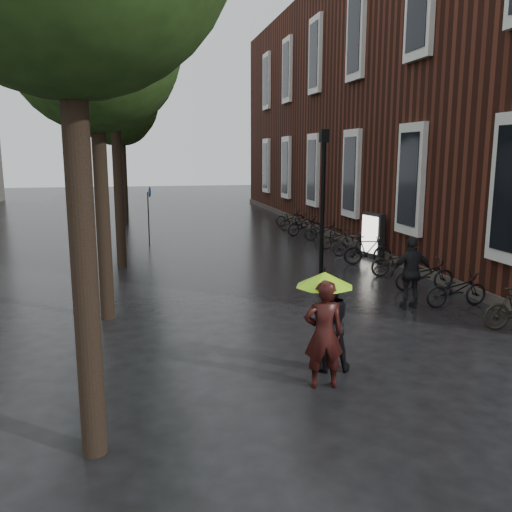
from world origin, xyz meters
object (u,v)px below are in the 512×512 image
object	(u,v)px
person_black	(328,322)
pedestrian_walking	(412,273)
lamp_post	(323,191)
parked_bicycles	(350,243)
ad_lightbox	(373,235)
person_burgundy	(324,334)

from	to	relation	value
person_black	pedestrian_walking	size ratio (longest dim) A/B	0.97
pedestrian_walking	lamp_post	distance (m)	3.91
parked_bicycles	person_black	bearing A→B (deg)	-114.20
ad_lightbox	lamp_post	bearing A→B (deg)	-145.97
person_burgundy	parked_bicycles	size ratio (longest dim) A/B	0.10
parked_bicycles	ad_lightbox	bearing A→B (deg)	-53.05
person_black	lamp_post	size ratio (longest dim) A/B	0.39
pedestrian_walking	lamp_post	xyz separation A→B (m)	(-1.24, 3.22, 1.84)
person_burgundy	pedestrian_walking	size ratio (longest dim) A/B	1.01
person_burgundy	pedestrian_walking	distance (m)	5.43
person_burgundy	ad_lightbox	xyz separation A→B (m)	(5.59, 10.36, -0.07)
pedestrian_walking	parked_bicycles	xyz separation A→B (m)	(1.30, 7.16, -0.45)
pedestrian_walking	parked_bicycles	size ratio (longest dim) A/B	0.10
person_black	parked_bicycles	size ratio (longest dim) A/B	0.09
parked_bicycles	ad_lightbox	distance (m)	1.03
ad_lightbox	lamp_post	world-z (taller)	lamp_post
person_burgundy	ad_lightbox	size ratio (longest dim) A/B	1.09
person_burgundy	person_black	xyz separation A→B (m)	(0.32, 0.69, -0.04)
pedestrian_walking	person_burgundy	bearing A→B (deg)	52.88
pedestrian_walking	parked_bicycles	world-z (taller)	pedestrian_walking
person_black	lamp_post	distance (m)	7.10
person_burgundy	person_black	world-z (taller)	person_burgundy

